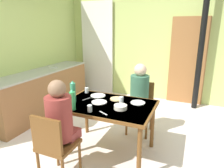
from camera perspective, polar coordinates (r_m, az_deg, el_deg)
ground_plane at (r=3.18m, az=-4.13°, el=-17.98°), size 6.90×6.90×0.00m
wall_back at (r=5.15m, az=9.32°, el=12.04°), size 4.28×0.10×2.88m
wall_left at (r=4.45m, az=-24.84°, el=10.23°), size 0.10×3.98×2.88m
door_wooden at (r=4.98m, az=20.64°, el=5.98°), size 0.80×0.05×2.00m
stove_pipe_column at (r=4.65m, az=24.15°, el=10.50°), size 0.12×0.12×2.88m
curtain_panel at (r=5.53m, az=-4.25°, el=10.05°), size 0.90×0.03×2.42m
kitchen_counter at (r=4.52m, az=-19.00°, el=-1.97°), size 0.61×2.53×0.91m
dining_table at (r=2.81m, az=-1.20°, el=-7.24°), size 1.27×0.87×0.74m
chair_near_diner at (r=2.44m, az=-16.13°, el=-16.24°), size 0.40×0.40×0.87m
chair_far_diner at (r=3.48m, az=8.20°, el=-5.68°), size 0.40×0.40×0.87m
person_near_diner at (r=2.40m, az=-14.60°, el=-8.99°), size 0.30×0.37×0.77m
person_far_diner at (r=3.27m, az=7.77°, el=-1.87°), size 0.30×0.37×0.77m
water_bottle_green_near at (r=2.61m, az=-11.22°, el=-4.51°), size 0.08×0.08×0.27m
water_bottle_green_far at (r=2.88m, az=-11.05°, el=-2.20°), size 0.08×0.08×0.31m
serving_bowl_center at (r=2.61m, az=2.43°, el=-6.58°), size 0.17×0.17×0.05m
dinner_plate_near_left at (r=2.84m, az=-3.67°, el=-5.16°), size 0.22×0.22×0.01m
dinner_plate_near_right at (r=2.84m, az=7.37°, el=-5.29°), size 0.20×0.20×0.01m
dinner_plate_far_center at (r=3.10m, az=-4.02°, el=-3.31°), size 0.23×0.23×0.01m
drinking_glass_by_near_diner at (r=3.26m, az=-7.23°, el=-1.76°), size 0.06×0.06×0.09m
drinking_glass_by_far_diner at (r=2.80m, az=2.67°, el=-4.55°), size 0.06×0.06×0.09m
drinking_glass_spare_center at (r=2.54m, az=-6.36°, el=-6.93°), size 0.06×0.06×0.09m
bread_plate_sliced at (r=2.94m, az=1.32°, el=-4.29°), size 0.19×0.19×0.02m
cutlery_knife_near at (r=2.50m, az=-2.47°, el=-8.30°), size 0.14×0.08×0.00m
cutlery_fork_near at (r=2.99m, az=-7.29°, el=-4.26°), size 0.07×0.15×0.00m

